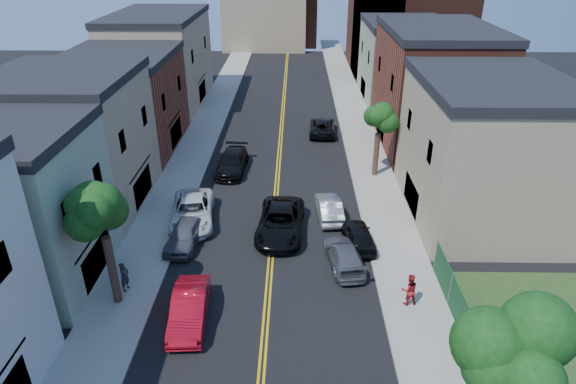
{
  "coord_description": "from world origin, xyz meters",
  "views": [
    {
      "loc": [
        1.43,
        -6.39,
        17.22
      ],
      "look_at": [
        0.96,
        23.12,
        2.0
      ],
      "focal_mm": 30.68,
      "sensor_mm": 36.0,
      "label": 1
    }
  ],
  "objects_px": {
    "black_car_left": "(232,162)",
    "black_car_right": "(359,235)",
    "grey_car_right": "(344,255)",
    "grey_car_left": "(185,234)",
    "dark_car_right_far": "(322,127)",
    "red_sedan": "(190,308)",
    "black_suv_lane": "(280,222)",
    "pedestrian_right": "(409,290)",
    "white_pickup": "(192,211)",
    "pedestrian_left": "(125,277)",
    "silver_car_right": "(329,208)"
  },
  "relations": [
    {
      "from": "red_sedan",
      "to": "grey_car_right",
      "type": "bearing_deg",
      "value": 27.64
    },
    {
      "from": "grey_car_left",
      "to": "dark_car_right_far",
      "type": "xyz_separation_m",
      "value": [
        9.53,
        20.03,
        -0.03
      ]
    },
    {
      "from": "white_pickup",
      "to": "silver_car_right",
      "type": "distance_m",
      "value": 9.34
    },
    {
      "from": "pedestrian_left",
      "to": "pedestrian_right",
      "type": "bearing_deg",
      "value": -75.26
    },
    {
      "from": "white_pickup",
      "to": "pedestrian_left",
      "type": "height_order",
      "value": "pedestrian_left"
    },
    {
      "from": "black_car_left",
      "to": "pedestrian_left",
      "type": "distance_m",
      "value": 16.29
    },
    {
      "from": "black_suv_lane",
      "to": "pedestrian_right",
      "type": "distance_m",
      "value": 9.89
    },
    {
      "from": "pedestrian_left",
      "to": "grey_car_left",
      "type": "bearing_deg",
      "value": -7.73
    },
    {
      "from": "black_car_left",
      "to": "grey_car_right",
      "type": "bearing_deg",
      "value": -54.75
    },
    {
      "from": "black_car_right",
      "to": "grey_car_left",
      "type": "bearing_deg",
      "value": -4.91
    },
    {
      "from": "black_suv_lane",
      "to": "white_pickup",
      "type": "bearing_deg",
      "value": 171.24
    },
    {
      "from": "grey_car_right",
      "to": "black_car_left",
      "type": "bearing_deg",
      "value": -66.13
    },
    {
      "from": "white_pickup",
      "to": "pedestrian_right",
      "type": "height_order",
      "value": "pedestrian_right"
    },
    {
      "from": "black_suv_lane",
      "to": "pedestrian_right",
      "type": "relative_size",
      "value": 3.45
    },
    {
      "from": "grey_car_left",
      "to": "black_car_left",
      "type": "bearing_deg",
      "value": 88.25
    },
    {
      "from": "grey_car_left",
      "to": "grey_car_right",
      "type": "relative_size",
      "value": 0.97
    },
    {
      "from": "black_car_right",
      "to": "pedestrian_right",
      "type": "relative_size",
      "value": 2.29
    },
    {
      "from": "red_sedan",
      "to": "grey_car_left",
      "type": "relative_size",
      "value": 1.06
    },
    {
      "from": "grey_car_right",
      "to": "black_car_right",
      "type": "relative_size",
      "value": 1.13
    },
    {
      "from": "grey_car_left",
      "to": "black_suv_lane",
      "type": "bearing_deg",
      "value": 20.01
    },
    {
      "from": "grey_car_right",
      "to": "pedestrian_right",
      "type": "bearing_deg",
      "value": 122.19
    },
    {
      "from": "red_sedan",
      "to": "pedestrian_right",
      "type": "bearing_deg",
      "value": 3.21
    },
    {
      "from": "black_car_left",
      "to": "silver_car_right",
      "type": "relative_size",
      "value": 1.27
    },
    {
      "from": "white_pickup",
      "to": "pedestrian_left",
      "type": "xyz_separation_m",
      "value": [
        -2.24,
        -7.51,
        0.18
      ]
    },
    {
      "from": "pedestrian_left",
      "to": "silver_car_right",
      "type": "bearing_deg",
      "value": -35.94
    },
    {
      "from": "red_sedan",
      "to": "white_pickup",
      "type": "height_order",
      "value": "white_pickup"
    },
    {
      "from": "black_car_left",
      "to": "black_suv_lane",
      "type": "bearing_deg",
      "value": -62.58
    },
    {
      "from": "red_sedan",
      "to": "white_pickup",
      "type": "relative_size",
      "value": 0.8
    },
    {
      "from": "white_pickup",
      "to": "grey_car_left",
      "type": "relative_size",
      "value": 1.32
    },
    {
      "from": "silver_car_right",
      "to": "pedestrian_left",
      "type": "distance_m",
      "value": 14.24
    },
    {
      "from": "black_car_left",
      "to": "silver_car_right",
      "type": "bearing_deg",
      "value": -41.1
    },
    {
      "from": "silver_car_right",
      "to": "grey_car_right",
      "type": "bearing_deg",
      "value": 90.77
    },
    {
      "from": "black_suv_lane",
      "to": "black_car_right",
      "type": "bearing_deg",
      "value": -10.95
    },
    {
      "from": "red_sedan",
      "to": "dark_car_right_far",
      "type": "xyz_separation_m",
      "value": [
        7.9,
        27.03,
        -0.05
      ]
    },
    {
      "from": "red_sedan",
      "to": "black_suv_lane",
      "type": "height_order",
      "value": "black_suv_lane"
    },
    {
      "from": "red_sedan",
      "to": "pedestrian_right",
      "type": "distance_m",
      "value": 11.28
    },
    {
      "from": "black_car_left",
      "to": "black_car_right",
      "type": "xyz_separation_m",
      "value": [
        9.25,
        -10.96,
        -0.1
      ]
    },
    {
      "from": "black_suv_lane",
      "to": "silver_car_right",
      "type": "bearing_deg",
      "value": 37.38
    },
    {
      "from": "dark_car_right_far",
      "to": "pedestrian_right",
      "type": "relative_size",
      "value": 2.95
    },
    {
      "from": "white_pickup",
      "to": "grey_car_right",
      "type": "height_order",
      "value": "white_pickup"
    },
    {
      "from": "pedestrian_right",
      "to": "black_car_left",
      "type": "bearing_deg",
      "value": -62.67
    },
    {
      "from": "grey_car_left",
      "to": "dark_car_right_far",
      "type": "relative_size",
      "value": 0.85
    },
    {
      "from": "black_car_left",
      "to": "black_car_right",
      "type": "bearing_deg",
      "value": -46.45
    },
    {
      "from": "black_car_left",
      "to": "black_car_right",
      "type": "relative_size",
      "value": 1.34
    },
    {
      "from": "red_sedan",
      "to": "black_car_right",
      "type": "distance_m",
      "value": 11.66
    },
    {
      "from": "white_pickup",
      "to": "silver_car_right",
      "type": "bearing_deg",
      "value": -2.01
    },
    {
      "from": "black_car_right",
      "to": "pedestrian_left",
      "type": "distance_m",
      "value": 14.05
    },
    {
      "from": "black_suv_lane",
      "to": "grey_car_right",
      "type": "bearing_deg",
      "value": -38.07
    },
    {
      "from": "grey_car_left",
      "to": "black_suv_lane",
      "type": "xyz_separation_m",
      "value": [
        5.93,
        1.41,
        0.09
      ]
    },
    {
      "from": "red_sedan",
      "to": "black_suv_lane",
      "type": "relative_size",
      "value": 0.77
    }
  ]
}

